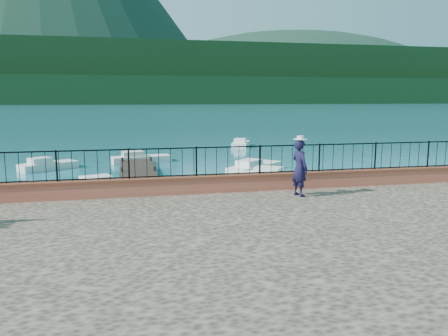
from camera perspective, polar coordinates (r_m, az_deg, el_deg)
name	(u,v)px	position (r m, az deg, el deg)	size (l,w,h in m)	color
ground	(231,267)	(11.65, 0.88, -12.85)	(2000.00, 2000.00, 0.00)	#19596B
parapet	(205,184)	(14.71, -2.44, -2.12)	(28.00, 0.46, 0.58)	#CB5A49
railing	(205,162)	(14.58, -2.46, 0.83)	(27.00, 0.05, 0.95)	black
dock	(139,180)	(22.90, -11.01, -1.60)	(2.00, 16.00, 0.30)	#2D231C
far_forest	(130,91)	(310.55, -12.20, 9.84)	(900.00, 60.00, 18.00)	black
foothills	(129,76)	(370.93, -12.34, 11.71)	(900.00, 120.00, 44.00)	black
companion_hill	(292,101)	(612.38, 8.93, 8.67)	(448.00, 384.00, 180.00)	#142D23
person	(300,168)	(14.30, 9.85, 0.00)	(0.67, 0.44, 1.85)	black
hat	(300,138)	(14.18, 9.96, 3.93)	(0.44, 0.44, 0.12)	white
boat_0	(108,183)	(21.27, -14.86, -1.88)	(3.83, 1.30, 0.80)	silver
boat_1	(279,175)	(22.85, 7.22, -0.89)	(3.93, 1.30, 0.80)	silver
boat_2	(255,165)	(26.12, 4.08, 0.42)	(4.27, 1.30, 0.80)	white
boat_3	(48,163)	(28.88, -21.98, 0.61)	(3.35, 1.30, 0.80)	silver
boat_4	(141,156)	(30.35, -10.75, 1.51)	(3.90, 1.30, 0.80)	silver
boat_5	(241,142)	(39.40, 2.21, 3.40)	(3.33, 1.30, 0.80)	white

